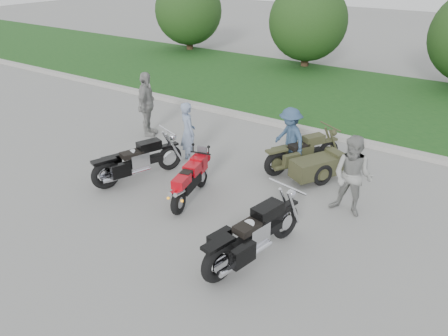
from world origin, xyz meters
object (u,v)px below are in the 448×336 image
Objects in this scene: cruiser_sidecar at (310,161)px; person_denim at (290,138)px; person_grey at (353,177)px; person_stripe at (188,132)px; person_back at (147,104)px; sportbike_red at (190,180)px; cruiser_right at (251,237)px; cruiser_left at (135,162)px.

cruiser_sidecar is 0.81m from person_denim.
person_denim is (-2.10, 1.31, -0.08)m from person_grey.
person_back is (-2.18, 0.77, 0.15)m from person_stripe.
person_grey is (4.49, -0.14, 0.07)m from person_stripe.
person_stripe is 0.84× the size of person_back.
cruiser_right reaches higher than sportbike_red.
person_grey is 0.91× the size of person_back.
cruiser_right is at bearing 5.06° from cruiser_left.
cruiser_sidecar is 5.28m from person_back.
person_stripe reaches higher than sportbike_red.
cruiser_right is 1.29× the size of person_back.
sportbike_red is at bearing -148.32° from person_back.
person_back is (-1.78, 2.37, 0.50)m from cruiser_left.
person_back reaches higher than sportbike_red.
person_denim is 4.59m from person_back.
cruiser_left is 1.08× the size of cruiser_sidecar.
sportbike_red is at bearing 166.01° from cruiser_right.
person_grey is at bearing -121.67° from person_back.
person_grey is at bearing 81.68° from cruiser_right.
person_grey reaches higher than person_denim.
cruiser_right is 1.56× the size of person_denim.
person_back is at bearing 147.47° from cruiser_left.
sportbike_red is at bearing -151.70° from person_grey.
person_stripe is 1.02× the size of person_denim.
person_back reaches higher than person_denim.
sportbike_red is at bearing 160.23° from person_stripe.
cruiser_sidecar is at bearing -111.62° from person_back.
person_back is at bearing 160.40° from cruiser_right.
cruiser_left reaches higher than sportbike_red.
cruiser_left is 1.19× the size of person_back.
person_back is at bearing 175.36° from person_grey.
sportbike_red is 1.12× the size of person_denim.
cruiser_right is 4.49m from person_stripe.
person_back is at bearing -148.95° from cruiser_sidecar.
cruiser_right is 2.75m from person_grey.
person_denim is (2.79, 2.77, 0.34)m from cruiser_left.
person_denim reaches higher than cruiser_sidecar.
cruiser_right is 4.06m from person_denim.
cruiser_left is (-1.73, 0.03, -0.04)m from sportbike_red.
person_grey reaches higher than cruiser_sidecar.
person_denim is 0.83× the size of person_back.
cruiser_left is 1.43× the size of person_denim.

